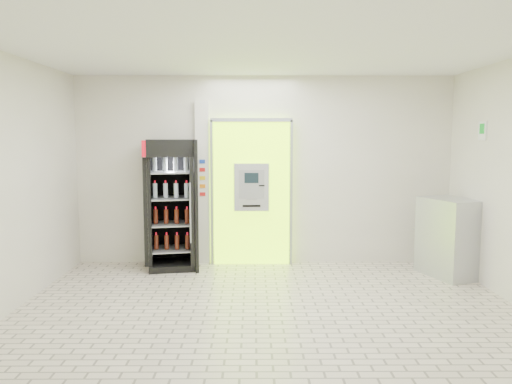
{
  "coord_description": "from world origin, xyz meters",
  "views": [
    {
      "loc": [
        -0.18,
        -5.49,
        2.04
      ],
      "look_at": [
        -0.14,
        1.2,
        1.3
      ],
      "focal_mm": 35.0,
      "sensor_mm": 36.0,
      "label": 1
    }
  ],
  "objects": [
    {
      "name": "steel_cabinet",
      "position": [
        2.7,
        1.67,
        0.57
      ],
      "size": [
        0.84,
        1.0,
        1.15
      ],
      "rotation": [
        0.0,
        0.0,
        0.34
      ],
      "color": "#ACAFB4",
      "rests_on": "ground"
    },
    {
      "name": "ground",
      "position": [
        0.0,
        0.0,
        0.0
      ],
      "size": [
        6.0,
        6.0,
        0.0
      ],
      "primitive_type": "plane",
      "color": "beige",
      "rests_on": "ground"
    },
    {
      "name": "beverage_cooler",
      "position": [
        -1.43,
        2.17,
        0.96
      ],
      "size": [
        0.87,
        0.82,
        2.0
      ],
      "rotation": [
        0.0,
        0.0,
        0.19
      ],
      "color": "black",
      "rests_on": "ground"
    },
    {
      "name": "room_shell",
      "position": [
        0.0,
        0.0,
        1.84
      ],
      "size": [
        6.0,
        6.0,
        6.0
      ],
      "color": "silver",
      "rests_on": "ground"
    },
    {
      "name": "exit_sign",
      "position": [
        2.99,
        1.4,
        2.12
      ],
      "size": [
        0.02,
        0.22,
        0.26
      ],
      "color": "white",
      "rests_on": "room_shell"
    },
    {
      "name": "pillar",
      "position": [
        -0.98,
        2.45,
        1.3
      ],
      "size": [
        0.22,
        0.11,
        2.6
      ],
      "color": "silver",
      "rests_on": "ground"
    },
    {
      "name": "atm_assembly",
      "position": [
        -0.2,
        2.41,
        1.17
      ],
      "size": [
        1.3,
        0.24,
        2.33
      ],
      "color": "#A6FC09",
      "rests_on": "ground"
    }
  ]
}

